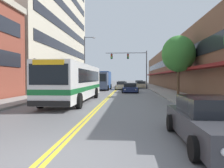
{
  "coord_description": "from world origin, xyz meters",
  "views": [
    {
      "loc": [
        2.0,
        -5.15,
        1.96
      ],
      "look_at": [
        -0.13,
        23.14,
        1.16
      ],
      "focal_mm": 35.0,
      "sensor_mm": 36.0,
      "label": 1
    }
  ],
  "objects_px": {
    "car_black_parked_right_mid": "(139,84)",
    "street_tree_right_mid": "(178,54)",
    "car_charcoal_moving_third": "(122,84)",
    "car_white_parked_left_far": "(84,88)",
    "street_lamp_left_far": "(86,59)",
    "car_silver_parked_left_near": "(93,86)",
    "street_lamp_left_near": "(0,31)",
    "car_beige_parked_right_far": "(141,85)",
    "car_navy_moving_second": "(130,88)",
    "car_champagne_moving_lead": "(122,86)",
    "traffic_signal_mast": "(132,62)",
    "box_truck": "(102,80)",
    "city_bus": "(75,81)",
    "car_dark_grey_parked_right_foreground": "(210,122)"
  },
  "relations": [
    {
      "from": "car_black_parked_right_mid",
      "to": "traffic_signal_mast",
      "type": "bearing_deg",
      "value": -100.04
    },
    {
      "from": "box_truck",
      "to": "city_bus",
      "type": "bearing_deg",
      "value": -90.35
    },
    {
      "from": "car_white_parked_left_far",
      "to": "street_lamp_left_far",
      "type": "distance_m",
      "value": 7.12
    },
    {
      "from": "city_bus",
      "to": "car_navy_moving_second",
      "type": "height_order",
      "value": "city_bus"
    },
    {
      "from": "car_charcoal_moving_third",
      "to": "car_beige_parked_right_far",
      "type": "bearing_deg",
      "value": -37.94
    },
    {
      "from": "car_dark_grey_parked_right_foreground",
      "to": "street_lamp_left_far",
      "type": "distance_m",
      "value": 31.16
    },
    {
      "from": "box_truck",
      "to": "car_black_parked_right_mid",
      "type": "bearing_deg",
      "value": 62.58
    },
    {
      "from": "car_black_parked_right_mid",
      "to": "traffic_signal_mast",
      "type": "xyz_separation_m",
      "value": [
        -1.66,
        -9.38,
        4.22
      ]
    },
    {
      "from": "car_navy_moving_second",
      "to": "car_silver_parked_left_near",
      "type": "bearing_deg",
      "value": 125.7
    },
    {
      "from": "car_black_parked_right_mid",
      "to": "car_charcoal_moving_third",
      "type": "distance_m",
      "value": 4.89
    },
    {
      "from": "car_black_parked_right_mid",
      "to": "street_tree_right_mid",
      "type": "bearing_deg",
      "value": -83.66
    },
    {
      "from": "car_black_parked_right_mid",
      "to": "car_navy_moving_second",
      "type": "xyz_separation_m",
      "value": [
        -2.12,
        -18.75,
        -0.05
      ]
    },
    {
      "from": "traffic_signal_mast",
      "to": "street_lamp_left_far",
      "type": "height_order",
      "value": "street_lamp_left_far"
    },
    {
      "from": "car_dark_grey_parked_right_foreground",
      "to": "car_navy_moving_second",
      "type": "bearing_deg",
      "value": 95.45
    },
    {
      "from": "traffic_signal_mast",
      "to": "car_navy_moving_second",
      "type": "bearing_deg",
      "value": -92.81
    },
    {
      "from": "car_beige_parked_right_far",
      "to": "car_navy_moving_second",
      "type": "height_order",
      "value": "car_beige_parked_right_far"
    },
    {
      "from": "car_silver_parked_left_near",
      "to": "car_charcoal_moving_third",
      "type": "relative_size",
      "value": 1.11
    },
    {
      "from": "car_black_parked_right_mid",
      "to": "street_lamp_left_near",
      "type": "bearing_deg",
      "value": -104.14
    },
    {
      "from": "car_beige_parked_right_far",
      "to": "street_lamp_left_near",
      "type": "xyz_separation_m",
      "value": [
        -9.38,
        -30.94,
        3.92
      ]
    },
    {
      "from": "city_bus",
      "to": "car_black_parked_right_mid",
      "type": "height_order",
      "value": "city_bus"
    },
    {
      "from": "car_white_parked_left_far",
      "to": "car_beige_parked_right_far",
      "type": "xyz_separation_m",
      "value": [
        8.67,
        11.71,
        0.06
      ]
    },
    {
      "from": "car_charcoal_moving_third",
      "to": "street_tree_right_mid",
      "type": "distance_m",
      "value": 23.42
    },
    {
      "from": "car_black_parked_right_mid",
      "to": "car_navy_moving_second",
      "type": "distance_m",
      "value": 18.87
    },
    {
      "from": "box_truck",
      "to": "street_lamp_left_near",
      "type": "height_order",
      "value": "street_lamp_left_near"
    },
    {
      "from": "street_lamp_left_near",
      "to": "box_truck",
      "type": "bearing_deg",
      "value": 83.68
    },
    {
      "from": "car_silver_parked_left_near",
      "to": "city_bus",
      "type": "bearing_deg",
      "value": -84.84
    },
    {
      "from": "car_champagne_moving_lead",
      "to": "street_lamp_left_far",
      "type": "xyz_separation_m",
      "value": [
        -5.96,
        -0.77,
        4.53
      ]
    },
    {
      "from": "car_black_parked_right_mid",
      "to": "box_truck",
      "type": "relative_size",
      "value": 0.66
    },
    {
      "from": "car_champagne_moving_lead",
      "to": "street_lamp_left_near",
      "type": "height_order",
      "value": "street_lamp_left_near"
    },
    {
      "from": "city_bus",
      "to": "street_lamp_left_near",
      "type": "distance_m",
      "value": 7.42
    },
    {
      "from": "car_silver_parked_left_near",
      "to": "street_tree_right_mid",
      "type": "relative_size",
      "value": 0.78
    },
    {
      "from": "car_champagne_moving_lead",
      "to": "car_navy_moving_second",
      "type": "distance_m",
      "value": 7.22
    },
    {
      "from": "box_truck",
      "to": "traffic_signal_mast",
      "type": "relative_size",
      "value": 1.0
    },
    {
      "from": "city_bus",
      "to": "car_champagne_moving_lead",
      "type": "height_order",
      "value": "city_bus"
    },
    {
      "from": "city_bus",
      "to": "street_tree_right_mid",
      "type": "bearing_deg",
      "value": 29.27
    },
    {
      "from": "car_white_parked_left_far",
      "to": "street_tree_right_mid",
      "type": "distance_m",
      "value": 14.22
    },
    {
      "from": "street_lamp_left_far",
      "to": "city_bus",
      "type": "bearing_deg",
      "value": -81.68
    },
    {
      "from": "car_dark_grey_parked_right_foreground",
      "to": "street_lamp_left_near",
      "type": "relative_size",
      "value": 0.65
    },
    {
      "from": "car_navy_moving_second",
      "to": "street_lamp_left_far",
      "type": "distance_m",
      "value": 10.69
    },
    {
      "from": "car_beige_parked_right_far",
      "to": "box_truck",
      "type": "height_order",
      "value": "box_truck"
    },
    {
      "from": "car_charcoal_moving_third",
      "to": "traffic_signal_mast",
      "type": "relative_size",
      "value": 0.59
    },
    {
      "from": "car_beige_parked_right_far",
      "to": "car_champagne_moving_lead",
      "type": "bearing_deg",
      "value": -122.33
    },
    {
      "from": "car_white_parked_left_far",
      "to": "street_tree_right_mid",
      "type": "xyz_separation_m",
      "value": [
        11.44,
        -7.5,
        3.9
      ]
    },
    {
      "from": "car_navy_moving_second",
      "to": "street_lamp_left_far",
      "type": "xyz_separation_m",
      "value": [
        -7.31,
        6.32,
        4.56
      ]
    },
    {
      "from": "car_navy_moving_second",
      "to": "car_white_parked_left_far",
      "type": "bearing_deg",
      "value": 171.72
    },
    {
      "from": "car_silver_parked_left_near",
      "to": "car_dark_grey_parked_right_foreground",
      "type": "bearing_deg",
      "value": -74.79
    },
    {
      "from": "car_silver_parked_left_near",
      "to": "street_lamp_left_near",
      "type": "distance_m",
      "value": 27.68
    },
    {
      "from": "car_dark_grey_parked_right_foreground",
      "to": "car_beige_parked_right_far",
      "type": "bearing_deg",
      "value": 90.04
    },
    {
      "from": "car_navy_moving_second",
      "to": "car_charcoal_moving_third",
      "type": "xyz_separation_m",
      "value": [
        -1.61,
        15.6,
        0.02
      ]
    },
    {
      "from": "street_lamp_left_near",
      "to": "car_champagne_moving_lead",
      "type": "bearing_deg",
      "value": 76.99
    }
  ]
}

